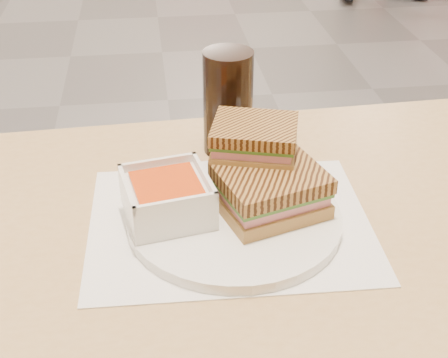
{
  "coord_description": "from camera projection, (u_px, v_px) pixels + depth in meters",
  "views": [
    {
      "loc": [
        -0.08,
        -2.67,
        1.25
      ],
      "look_at": [
        0.01,
        -2.0,
        0.82
      ],
      "focal_mm": 49.64,
      "sensor_mm": 36.0,
      "label": 1
    }
  ],
  "objects": [
    {
      "name": "tray_liner",
      "position": [
        230.0,
        223.0,
        0.84
      ],
      "size": [
        0.39,
        0.31,
        0.0
      ],
      "color": "white",
      "rests_on": "main_table"
    },
    {
      "name": "panini_upper",
      "position": [
        254.0,
        140.0,
        0.84
      ],
      "size": [
        0.13,
        0.12,
        0.05
      ],
      "color": "#9D7841",
      "rests_on": "panini_lower"
    },
    {
      "name": "main_table",
      "position": [
        246.0,
        299.0,
        0.88
      ],
      "size": [
        1.23,
        0.75,
        0.75
      ],
      "color": "tan",
      "rests_on": "ground"
    },
    {
      "name": "soup_bowl",
      "position": [
        167.0,
        199.0,
        0.81
      ],
      "size": [
        0.13,
        0.13,
        0.06
      ],
      "color": "white",
      "rests_on": "plate"
    },
    {
      "name": "plate",
      "position": [
        234.0,
        218.0,
        0.83
      ],
      "size": [
        0.29,
        0.29,
        0.02
      ],
      "color": "white",
      "rests_on": "tray_liner"
    },
    {
      "name": "cola_glass",
      "position": [
        228.0,
        103.0,
        0.96
      ],
      "size": [
        0.08,
        0.08,
        0.17
      ],
      "color": "black",
      "rests_on": "main_table"
    },
    {
      "name": "panini_lower",
      "position": [
        271.0,
        191.0,
        0.82
      ],
      "size": [
        0.16,
        0.15,
        0.06
      ],
      "color": "#9D7841",
      "rests_on": "plate"
    }
  ]
}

